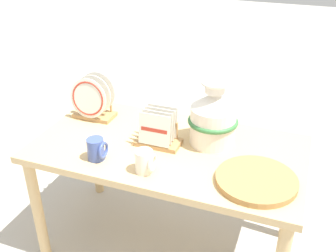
{
  "coord_description": "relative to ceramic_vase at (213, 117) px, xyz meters",
  "views": [
    {
      "loc": [
        0.57,
        -1.52,
        1.65
      ],
      "look_at": [
        0.0,
        0.0,
        0.76
      ],
      "focal_mm": 42.0,
      "sensor_mm": 36.0,
      "label": 1
    }
  ],
  "objects": [
    {
      "name": "ground_plane",
      "position": [
        -0.19,
        -0.11,
        -0.79
      ],
      "size": [
        14.0,
        14.0,
        0.0
      ],
      "primitive_type": "plane",
      "color": "#B2ADA3"
    },
    {
      "name": "display_table",
      "position": [
        -0.19,
        -0.11,
        -0.22
      ],
      "size": [
        1.3,
        0.69,
        0.65
      ],
      "color": "tan",
      "rests_on": "ground_plane"
    },
    {
      "name": "ceramic_vase",
      "position": [
        0.0,
        0.0,
        0.0
      ],
      "size": [
        0.24,
        0.24,
        0.33
      ],
      "color": "white",
      "rests_on": "display_table"
    },
    {
      "name": "dish_rack_round_plates",
      "position": [
        -0.67,
        0.03,
        -0.05
      ],
      "size": [
        0.22,
        0.14,
        0.24
      ],
      "color": "tan",
      "rests_on": "display_table"
    },
    {
      "name": "dish_rack_square_plates",
      "position": [
        -0.24,
        -0.1,
        -0.08
      ],
      "size": [
        0.22,
        0.13,
        0.18
      ],
      "color": "tan",
      "rests_on": "display_table"
    },
    {
      "name": "wicker_charger_stack",
      "position": [
        0.26,
        -0.26,
        -0.13
      ],
      "size": [
        0.34,
        0.34,
        0.03
      ],
      "color": "#AD7F47",
      "rests_on": "display_table"
    },
    {
      "name": "mug_cream_glaze",
      "position": [
        -0.21,
        -0.34,
        -0.09
      ],
      "size": [
        0.09,
        0.08,
        0.1
      ],
      "color": "silver",
      "rests_on": "display_table"
    },
    {
      "name": "mug_cobalt_glaze",
      "position": [
        -0.45,
        -0.33,
        -0.09
      ],
      "size": [
        0.09,
        0.08,
        0.1
      ],
      "color": "#42569E",
      "rests_on": "display_table"
    }
  ]
}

